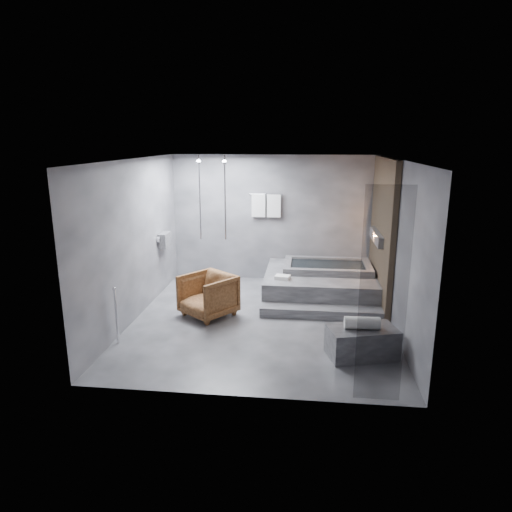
# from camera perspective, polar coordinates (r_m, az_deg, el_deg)

# --- Properties ---
(room) EXTENTS (5.00, 5.04, 2.82)m
(room) POSITION_cam_1_polar(r_m,az_deg,el_deg) (7.91, 3.78, 4.25)
(room) COLOR #333336
(room) RESTS_ON ground
(tub_deck) EXTENTS (2.20, 2.00, 0.50)m
(tub_deck) POSITION_cam_1_polar(r_m,az_deg,el_deg) (9.44, 7.97, -3.45)
(tub_deck) COLOR #38393B
(tub_deck) RESTS_ON ground
(tub_step) EXTENTS (2.20, 0.36, 0.18)m
(tub_step) POSITION_cam_1_polar(r_m,az_deg,el_deg) (8.38, 8.11, -6.96)
(tub_step) COLOR #38393B
(tub_step) RESTS_ON ground
(concrete_bench) EXTENTS (1.10, 0.79, 0.45)m
(concrete_bench) POSITION_cam_1_polar(r_m,az_deg,el_deg) (7.01, 13.11, -10.44)
(concrete_bench) COLOR #2D2D30
(concrete_bench) RESTS_ON ground
(driftwood_chair) EXTENTS (1.17, 1.18, 0.77)m
(driftwood_chair) POSITION_cam_1_polar(r_m,az_deg,el_deg) (8.30, -6.02, -4.91)
(driftwood_chair) COLOR #402310
(driftwood_chair) RESTS_ON ground
(rolled_towel) EXTENTS (0.51, 0.20, 0.18)m
(rolled_towel) POSITION_cam_1_polar(r_m,az_deg,el_deg) (6.86, 13.12, -8.14)
(rolled_towel) COLOR silver
(rolled_towel) RESTS_ON concrete_bench
(deck_towel) EXTENTS (0.31, 0.25, 0.07)m
(deck_towel) POSITION_cam_1_polar(r_m,az_deg,el_deg) (8.82, 3.33, -2.67)
(deck_towel) COLOR white
(deck_towel) RESTS_ON tub_deck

